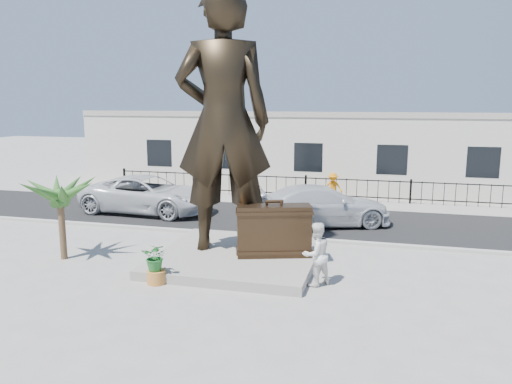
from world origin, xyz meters
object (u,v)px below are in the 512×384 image
(suitcase, at_px, (274,231))
(car_white, at_px, (147,194))
(statue, at_px, (223,122))
(tourist, at_px, (316,254))

(suitcase, bearing_deg, car_white, 123.81)
(statue, relative_size, suitcase, 3.62)
(car_white, bearing_deg, tourist, -126.32)
(suitcase, relative_size, tourist, 1.27)
(statue, height_order, tourist, statue)
(statue, height_order, car_white, statue)
(statue, bearing_deg, car_white, -59.39)
(suitcase, bearing_deg, statue, 149.02)
(statue, distance_m, tourist, 5.41)
(statue, height_order, suitcase, statue)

